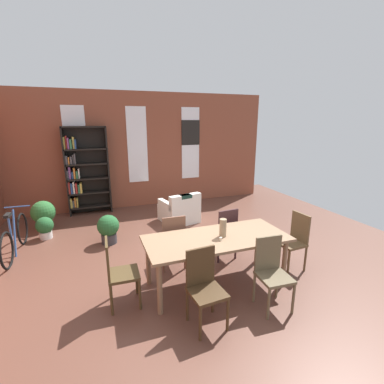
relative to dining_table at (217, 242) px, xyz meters
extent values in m
plane|color=brown|center=(-0.39, 0.70, -0.69)|extent=(9.69, 9.69, 0.00)
cube|color=brown|center=(-0.39, 4.48, 0.91)|extent=(7.79, 0.12, 3.21)
cube|color=white|center=(-1.98, 4.41, 1.07)|extent=(0.55, 0.02, 2.09)
cube|color=white|center=(-0.39, 4.41, 1.07)|extent=(0.55, 0.02, 2.09)
cube|color=white|center=(1.19, 4.41, 1.07)|extent=(0.55, 0.02, 2.09)
cube|color=#88664B|center=(0.00, 0.00, 0.06)|extent=(2.11, 0.92, 0.04)
cylinder|color=#88664B|center=(-0.96, -0.36, -0.33)|extent=(0.07, 0.07, 0.73)
cylinder|color=#88664B|center=(0.96, -0.36, -0.33)|extent=(0.07, 0.07, 0.73)
cylinder|color=#88664B|center=(-0.96, 0.36, -0.33)|extent=(0.07, 0.07, 0.73)
cylinder|color=#88664B|center=(0.96, 0.36, -0.33)|extent=(0.07, 0.07, 0.73)
cylinder|color=#998466|center=(0.10, 0.00, 0.21)|extent=(0.11, 0.11, 0.27)
cylinder|color=silver|center=(0.00, -0.12, 0.10)|extent=(0.04, 0.04, 0.05)
cube|color=brown|center=(0.48, -0.76, -0.24)|extent=(0.42, 0.42, 0.04)
cube|color=brown|center=(0.49, -0.58, 0.01)|extent=(0.38, 0.05, 0.50)
cylinder|color=brown|center=(0.29, -0.93, -0.48)|extent=(0.04, 0.04, 0.43)
cylinder|color=brown|center=(0.64, -0.95, -0.48)|extent=(0.04, 0.04, 0.43)
cylinder|color=brown|center=(0.31, -0.57, -0.48)|extent=(0.04, 0.04, 0.43)
cylinder|color=brown|center=(0.67, -0.59, -0.48)|extent=(0.04, 0.04, 0.43)
cube|color=#48371E|center=(-1.36, 0.00, -0.24)|extent=(0.41, 0.41, 0.04)
cube|color=#48371E|center=(-1.54, 0.01, 0.01)|extent=(0.04, 0.38, 0.50)
cylinder|color=#48371E|center=(-1.18, -0.19, -0.48)|extent=(0.04, 0.04, 0.43)
cylinder|color=#48371E|center=(-1.17, 0.17, -0.48)|extent=(0.04, 0.04, 0.43)
cylinder|color=#48371E|center=(-1.54, -0.17, -0.48)|extent=(0.04, 0.04, 0.43)
cylinder|color=#48371E|center=(-1.53, 0.19, -0.48)|extent=(0.04, 0.04, 0.43)
cube|color=brown|center=(1.36, 0.00, -0.24)|extent=(0.43, 0.43, 0.04)
cube|color=brown|center=(1.54, 0.01, 0.01)|extent=(0.06, 0.38, 0.50)
cylinder|color=brown|center=(1.16, 0.17, -0.48)|extent=(0.04, 0.04, 0.43)
cylinder|color=brown|center=(1.19, -0.19, -0.48)|extent=(0.04, 0.04, 0.43)
cylinder|color=brown|center=(1.52, 0.19, -0.48)|extent=(0.04, 0.04, 0.43)
cylinder|color=brown|center=(1.55, -0.17, -0.48)|extent=(0.04, 0.04, 0.43)
cube|color=brown|center=(-0.48, 0.76, -0.24)|extent=(0.41, 0.41, 0.04)
cube|color=brown|center=(-0.48, 0.58, 0.01)|extent=(0.38, 0.04, 0.50)
cylinder|color=brown|center=(-0.29, 0.93, -0.48)|extent=(0.04, 0.04, 0.43)
cylinder|color=brown|center=(-0.65, 0.95, -0.48)|extent=(0.04, 0.04, 0.43)
cylinder|color=brown|center=(-0.30, 0.58, -0.48)|extent=(0.04, 0.04, 0.43)
cylinder|color=brown|center=(-0.66, 0.59, -0.48)|extent=(0.04, 0.04, 0.43)
cube|color=#351E22|center=(0.48, 0.76, -0.24)|extent=(0.43, 0.43, 0.04)
cube|color=#351E22|center=(0.49, 0.58, 0.01)|extent=(0.38, 0.06, 0.50)
cylinder|color=#351E22|center=(0.64, 0.96, -0.48)|extent=(0.04, 0.04, 0.43)
cylinder|color=#351E22|center=(0.28, 0.93, -0.48)|extent=(0.04, 0.04, 0.43)
cylinder|color=#351E22|center=(0.67, 0.60, -0.48)|extent=(0.04, 0.04, 0.43)
cylinder|color=#351E22|center=(0.31, 0.57, -0.48)|extent=(0.04, 0.04, 0.43)
cube|color=#412D19|center=(-0.48, -0.76, -0.24)|extent=(0.43, 0.43, 0.04)
cube|color=#412D19|center=(-0.49, -0.58, 0.01)|extent=(0.38, 0.06, 0.50)
cylinder|color=#412D19|center=(-0.64, -0.96, -0.48)|extent=(0.04, 0.04, 0.43)
cylinder|color=#412D19|center=(-0.28, -0.93, -0.48)|extent=(0.04, 0.04, 0.43)
cylinder|color=#412D19|center=(-0.67, -0.60, -0.48)|extent=(0.04, 0.04, 0.43)
cylinder|color=#412D19|center=(-0.31, -0.57, -0.48)|extent=(0.04, 0.04, 0.43)
cube|color=black|center=(-2.27, 4.21, 0.46)|extent=(0.04, 0.32, 2.30)
cube|color=black|center=(-1.23, 4.21, 0.46)|extent=(0.04, 0.32, 2.30)
cube|color=black|center=(-1.75, 4.37, 0.46)|extent=(1.08, 0.01, 2.30)
cube|color=black|center=(-1.75, 4.21, -0.50)|extent=(1.04, 0.32, 0.04)
cube|color=gold|center=(-2.23, 4.21, -0.36)|extent=(0.05, 0.24, 0.25)
cube|color=#4C4C51|center=(-2.18, 4.21, -0.39)|extent=(0.03, 0.19, 0.19)
cube|color=orange|center=(-2.13, 4.21, -0.35)|extent=(0.04, 0.18, 0.26)
cube|color=gold|center=(-2.08, 4.21, -0.35)|extent=(0.03, 0.22, 0.26)
cube|color=black|center=(-1.75, 4.21, -0.12)|extent=(1.04, 0.32, 0.04)
cube|color=#B22D28|center=(-2.23, 4.21, 0.06)|extent=(0.04, 0.26, 0.31)
cube|color=#284C8C|center=(-2.18, 4.21, 0.04)|extent=(0.04, 0.26, 0.27)
cube|color=white|center=(-2.13, 4.21, 0.06)|extent=(0.04, 0.25, 0.31)
cube|color=#B22D28|center=(-2.07, 4.21, 0.04)|extent=(0.04, 0.26, 0.27)
cube|color=#33724C|center=(-2.01, 4.21, 0.01)|extent=(0.04, 0.24, 0.22)
cube|color=gold|center=(-1.95, 4.21, 0.03)|extent=(0.05, 0.27, 0.26)
cube|color=black|center=(-1.75, 4.21, 0.27)|extent=(1.04, 0.32, 0.04)
cube|color=#4C4C51|center=(-2.23, 4.21, 0.40)|extent=(0.03, 0.23, 0.23)
cube|color=#8C4C8C|center=(-2.19, 4.21, 0.44)|extent=(0.05, 0.18, 0.31)
cube|color=#284C8C|center=(-2.13, 4.21, 0.38)|extent=(0.05, 0.17, 0.18)
cube|color=orange|center=(-2.08, 4.21, 0.43)|extent=(0.04, 0.22, 0.29)
cube|color=#33724C|center=(-2.02, 4.21, 0.38)|extent=(0.04, 0.19, 0.19)
cube|color=white|center=(-1.97, 4.21, 0.42)|extent=(0.03, 0.17, 0.26)
cube|color=black|center=(-1.75, 4.21, 0.65)|extent=(1.04, 0.32, 0.04)
cube|color=#4C4C51|center=(-2.23, 4.21, 0.78)|extent=(0.05, 0.24, 0.22)
cube|color=orange|center=(-2.17, 4.21, 0.76)|extent=(0.03, 0.24, 0.18)
cube|color=#4C4C51|center=(-2.12, 4.21, 0.77)|extent=(0.04, 0.24, 0.19)
cube|color=#4C4C51|center=(-2.07, 4.21, 0.78)|extent=(0.04, 0.17, 0.23)
cube|color=#4C4C51|center=(-2.03, 4.21, 0.80)|extent=(0.03, 0.27, 0.27)
cube|color=black|center=(-1.75, 4.21, 1.03)|extent=(1.04, 0.32, 0.04)
cube|color=gold|center=(-2.23, 4.21, 1.20)|extent=(0.04, 0.18, 0.29)
cube|color=#B22D28|center=(-2.19, 4.21, 1.21)|extent=(0.03, 0.17, 0.32)
cube|color=#8C4C8C|center=(-2.14, 4.21, 1.19)|extent=(0.04, 0.26, 0.28)
cube|color=#33724C|center=(-2.09, 4.21, 1.17)|extent=(0.05, 0.26, 0.24)
cube|color=gold|center=(-2.02, 4.21, 1.20)|extent=(0.04, 0.19, 0.29)
cube|color=#284C8C|center=(-1.98, 4.21, 1.17)|extent=(0.03, 0.24, 0.23)
cube|color=black|center=(-1.75, 4.21, 1.59)|extent=(1.04, 0.32, 0.04)
cube|color=white|center=(0.29, 2.79, -0.49)|extent=(0.95, 0.95, 0.40)
cube|color=white|center=(0.36, 2.48, -0.12)|extent=(0.82, 0.32, 0.35)
cube|color=white|center=(0.63, 2.86, -0.22)|extent=(0.26, 0.73, 0.15)
cube|color=white|center=(-0.04, 2.72, -0.22)|extent=(0.26, 0.73, 0.15)
cube|color=#19382D|center=(0.36, 2.48, 0.02)|extent=(0.31, 0.22, 0.08)
torus|color=black|center=(-3.11, 1.68, -0.39)|extent=(0.06, 0.65, 0.65)
torus|color=black|center=(-3.07, 2.68, -0.39)|extent=(0.06, 0.65, 0.65)
cylinder|color=#335999|center=(-3.09, 2.18, -0.29)|extent=(0.05, 0.32, 0.87)
cylinder|color=#335999|center=(-3.09, 2.00, -0.11)|extent=(0.04, 0.04, 0.45)
cube|color=black|center=(-3.09, 2.00, 0.13)|extent=(0.09, 0.20, 0.05)
cylinder|color=#335999|center=(-3.07, 2.58, 0.11)|extent=(0.44, 0.04, 0.02)
cylinder|color=#333338|center=(-1.43, 2.06, -0.59)|extent=(0.30, 0.30, 0.20)
sphere|color=#235B2D|center=(-1.43, 2.06, -0.31)|extent=(0.43, 0.43, 0.43)
cylinder|color=silver|center=(-2.68, 2.78, -0.62)|extent=(0.25, 0.25, 0.15)
sphere|color=#235B2D|center=(-2.68, 2.78, -0.40)|extent=(0.35, 0.35, 0.35)
cylinder|color=#9E6042|center=(-2.77, 3.36, -0.59)|extent=(0.30, 0.30, 0.20)
sphere|color=#2D6B33|center=(-2.77, 3.36, -0.28)|extent=(0.52, 0.52, 0.52)
cube|color=black|center=(1.19, 4.41, 1.40)|extent=(0.56, 0.03, 0.72)
camera|label=1|loc=(-1.62, -3.34, 1.73)|focal=25.47mm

